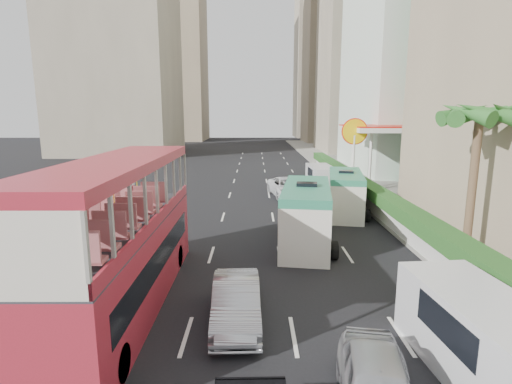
{
  "coord_description": "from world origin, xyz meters",
  "views": [
    {
      "loc": [
        -1.55,
        -12.82,
        6.49
      ],
      "look_at": [
        -1.5,
        4.0,
        3.2
      ],
      "focal_mm": 28.0,
      "sensor_mm": 36.0,
      "label": 1
    }
  ],
  "objects_px": {
    "double_decker_bus": "(122,235)",
    "panel_van_near": "(484,340)",
    "palm_tree": "(472,188)",
    "minibus_far": "(345,193)",
    "minibus_near": "(306,215)",
    "shell_station": "(383,156)",
    "car_silver_lane_a": "(236,322)",
    "van_asset": "(287,196)",
    "panel_van_far": "(321,177)"
  },
  "relations": [
    {
      "from": "double_decker_bus",
      "to": "panel_van_near",
      "type": "relative_size",
      "value": 2.09
    },
    {
      "from": "palm_tree",
      "to": "double_decker_bus",
      "type": "bearing_deg",
      "value": -163.84
    },
    {
      "from": "double_decker_bus",
      "to": "minibus_far",
      "type": "xyz_separation_m",
      "value": [
        10.39,
        12.86,
        -1.16
      ]
    },
    {
      "from": "minibus_near",
      "to": "palm_tree",
      "type": "bearing_deg",
      "value": -12.89
    },
    {
      "from": "panel_van_near",
      "to": "shell_station",
      "type": "distance_m",
      "value": 27.66
    },
    {
      "from": "minibus_far",
      "to": "palm_tree",
      "type": "xyz_separation_m",
      "value": [
        3.41,
        -8.86,
        2.01
      ]
    },
    {
      "from": "car_silver_lane_a",
      "to": "palm_tree",
      "type": "relative_size",
      "value": 0.66
    },
    {
      "from": "minibus_near",
      "to": "van_asset",
      "type": "bearing_deg",
      "value": 98.33
    },
    {
      "from": "minibus_far",
      "to": "panel_van_near",
      "type": "xyz_separation_m",
      "value": [
        -0.33,
        -16.82,
        -0.31
      ]
    },
    {
      "from": "palm_tree",
      "to": "shell_station",
      "type": "relative_size",
      "value": 0.8
    },
    {
      "from": "shell_station",
      "to": "panel_van_far",
      "type": "bearing_deg",
      "value": -174.64
    },
    {
      "from": "minibus_near",
      "to": "shell_station",
      "type": "bearing_deg",
      "value": 69.76
    },
    {
      "from": "double_decker_bus",
      "to": "van_asset",
      "type": "relative_size",
      "value": 2.08
    },
    {
      "from": "car_silver_lane_a",
      "to": "minibus_far",
      "type": "relative_size",
      "value": 0.68
    },
    {
      "from": "car_silver_lane_a",
      "to": "panel_van_far",
      "type": "xyz_separation_m",
      "value": [
        6.5,
        23.65,
        0.98
      ]
    },
    {
      "from": "van_asset",
      "to": "palm_tree",
      "type": "relative_size",
      "value": 0.83
    },
    {
      "from": "minibus_near",
      "to": "palm_tree",
      "type": "height_order",
      "value": "palm_tree"
    },
    {
      "from": "minibus_near",
      "to": "panel_van_far",
      "type": "xyz_separation_m",
      "value": [
        3.33,
        15.82,
        -0.52
      ]
    },
    {
      "from": "minibus_near",
      "to": "panel_van_far",
      "type": "bearing_deg",
      "value": 86.61
    },
    {
      "from": "shell_station",
      "to": "palm_tree",
      "type": "bearing_deg",
      "value": -96.6
    },
    {
      "from": "car_silver_lane_a",
      "to": "panel_van_far",
      "type": "relative_size",
      "value": 0.86
    },
    {
      "from": "minibus_far",
      "to": "panel_van_near",
      "type": "height_order",
      "value": "minibus_far"
    },
    {
      "from": "car_silver_lane_a",
      "to": "palm_tree",
      "type": "xyz_separation_m",
      "value": [
        9.94,
        5.18,
        3.38
      ]
    },
    {
      "from": "minibus_near",
      "to": "palm_tree",
      "type": "distance_m",
      "value": 7.51
    },
    {
      "from": "minibus_far",
      "to": "shell_station",
      "type": "distance_m",
      "value": 11.67
    },
    {
      "from": "minibus_far",
      "to": "van_asset",
      "type": "bearing_deg",
      "value": 130.03
    },
    {
      "from": "van_asset",
      "to": "palm_tree",
      "type": "xyz_separation_m",
      "value": [
        6.73,
        -14.62,
        3.38
      ]
    },
    {
      "from": "van_asset",
      "to": "panel_van_near",
      "type": "xyz_separation_m",
      "value": [
        2.99,
        -22.58,
        1.05
      ]
    },
    {
      "from": "panel_van_far",
      "to": "car_silver_lane_a",
      "type": "bearing_deg",
      "value": -108.05
    },
    {
      "from": "van_asset",
      "to": "minibus_near",
      "type": "xyz_separation_m",
      "value": [
        -0.03,
        -11.97,
        1.49
      ]
    },
    {
      "from": "car_silver_lane_a",
      "to": "panel_van_near",
      "type": "distance_m",
      "value": 6.88
    },
    {
      "from": "panel_van_far",
      "to": "shell_station",
      "type": "relative_size",
      "value": 0.61
    },
    {
      "from": "car_silver_lane_a",
      "to": "shell_station",
      "type": "height_order",
      "value": "shell_station"
    },
    {
      "from": "minibus_far",
      "to": "double_decker_bus",
      "type": "bearing_deg",
      "value": -118.86
    },
    {
      "from": "panel_van_near",
      "to": "panel_van_far",
      "type": "bearing_deg",
      "value": 84.42
    },
    {
      "from": "minibus_near",
      "to": "panel_van_near",
      "type": "xyz_separation_m",
      "value": [
        3.03,
        -10.61,
        -0.44
      ]
    },
    {
      "from": "double_decker_bus",
      "to": "panel_van_far",
      "type": "relative_size",
      "value": 2.25
    },
    {
      "from": "panel_van_near",
      "to": "double_decker_bus",
      "type": "bearing_deg",
      "value": 153.59
    },
    {
      "from": "shell_station",
      "to": "van_asset",
      "type": "bearing_deg",
      "value": -153.89
    },
    {
      "from": "van_asset",
      "to": "double_decker_bus",
      "type": "bearing_deg",
      "value": -120.88
    },
    {
      "from": "minibus_far",
      "to": "palm_tree",
      "type": "bearing_deg",
      "value": -58.87
    },
    {
      "from": "panel_van_near",
      "to": "palm_tree",
      "type": "relative_size",
      "value": 0.82
    },
    {
      "from": "double_decker_bus",
      "to": "shell_station",
      "type": "relative_size",
      "value": 1.38
    },
    {
      "from": "car_silver_lane_a",
      "to": "panel_van_near",
      "type": "xyz_separation_m",
      "value": [
        6.2,
        -2.78,
        1.05
      ]
    },
    {
      "from": "car_silver_lane_a",
      "to": "panel_van_far",
      "type": "bearing_deg",
      "value": 72.46
    },
    {
      "from": "car_silver_lane_a",
      "to": "van_asset",
      "type": "relative_size",
      "value": 0.79
    },
    {
      "from": "palm_tree",
      "to": "minibus_far",
      "type": "bearing_deg",
      "value": 111.05
    },
    {
      "from": "car_silver_lane_a",
      "to": "shell_station",
      "type": "bearing_deg",
      "value": 61.18
    },
    {
      "from": "car_silver_lane_a",
      "to": "panel_van_near",
      "type": "height_order",
      "value": "panel_van_near"
    },
    {
      "from": "double_decker_bus",
      "to": "palm_tree",
      "type": "relative_size",
      "value": 1.72
    }
  ]
}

